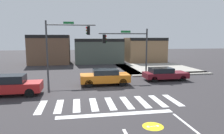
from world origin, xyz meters
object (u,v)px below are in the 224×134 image
at_px(car_orange, 105,77).
at_px(traffic_signal_northwest, 65,39).
at_px(traffic_signal_northeast, 128,44).
at_px(car_maroon, 164,74).
at_px(car_red, 10,85).

bearing_deg(car_orange, traffic_signal_northwest, 132.99).
distance_m(traffic_signal_northeast, car_maroon, 5.22).
height_order(traffic_signal_northwest, car_orange, traffic_signal_northwest).
bearing_deg(car_red, car_orange, -163.00).
distance_m(car_orange, car_maroon, 6.44).
bearing_deg(traffic_signal_northwest, traffic_signal_northeast, -1.15).
xyz_separation_m(traffic_signal_northwest, car_maroon, (10.12, -2.96, -3.60)).
distance_m(car_orange, car_red, 7.96).
relative_size(traffic_signal_northeast, car_red, 1.19).
distance_m(traffic_signal_northwest, car_maroon, 11.14).
bearing_deg(traffic_signal_northwest, car_red, -121.00).
bearing_deg(car_red, traffic_signal_northeast, -149.88).
bearing_deg(traffic_signal_northeast, traffic_signal_northwest, -1.15).
bearing_deg(traffic_signal_northeast, car_maroon, 138.53).
bearing_deg(car_orange, car_red, -163.00).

